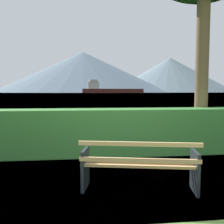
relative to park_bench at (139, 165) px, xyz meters
The scene contains 6 objects.
ground_plane 0.44m from the park_bench, 78.37° to the left, with size 1400.00×1400.00×0.00m, color #567A38.
water_surface 308.94m from the park_bench, 90.00° to the left, with size 620.00×620.00×0.00m, color #6B8EA3.
park_bench is the anchor object (origin of this frame).
hedge_row 2.53m from the park_bench, 89.72° to the left, with size 8.07×0.86×1.18m, color #387A33.
cargo_ship_large 305.83m from the park_bench, 84.36° to the left, with size 75.43×11.67×16.10m.
distant_hills 560.97m from the park_bench, 88.65° to the left, with size 799.83×369.43×85.97m.
Camera 1 is at (-0.92, -4.02, 1.63)m, focal length 40.30 mm.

